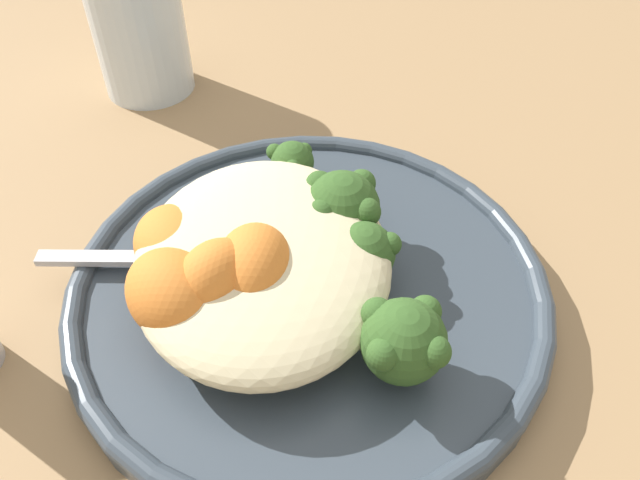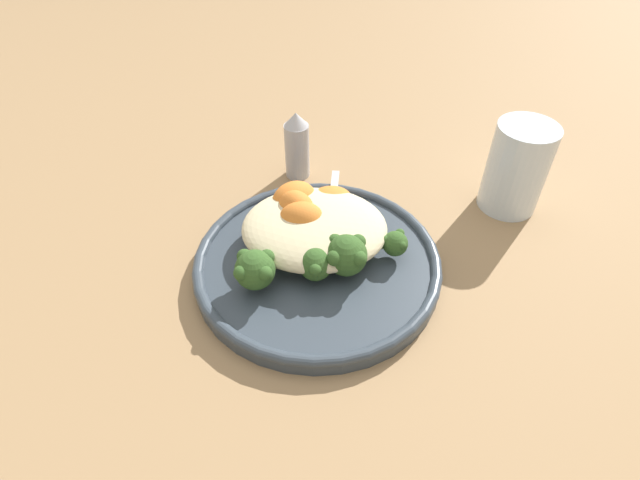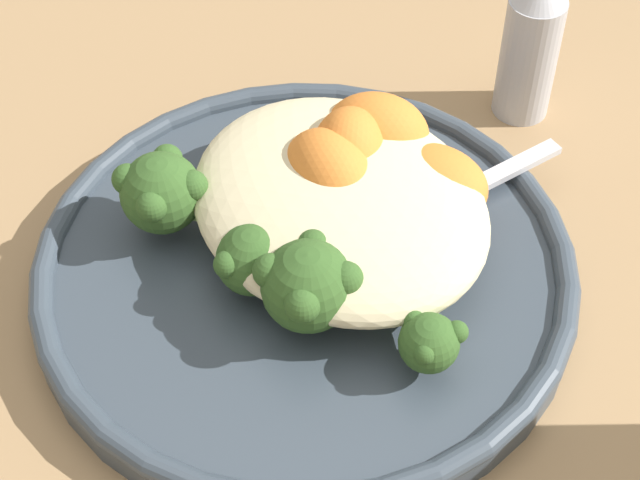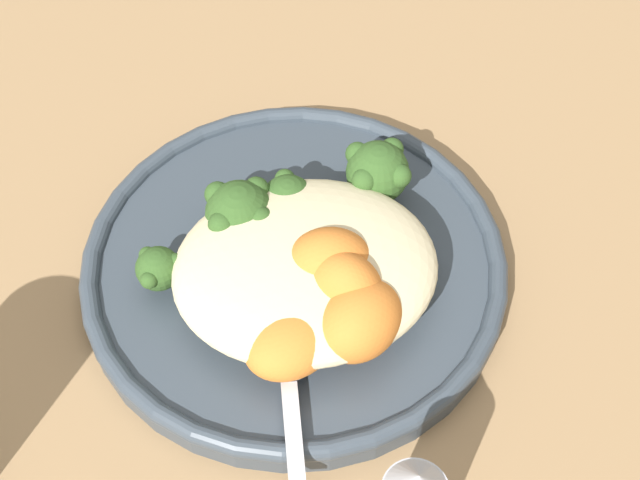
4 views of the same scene
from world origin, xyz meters
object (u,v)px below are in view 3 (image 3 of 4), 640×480
object	(u,v)px
broccoli_stalk_1	(268,251)
sweet_potato_chunk_2	(376,135)
quinoa_mound	(339,203)
sweet_potato_chunk_0	(428,180)
broccoli_stalk_0	(183,195)
broccoli_stalk_2	(312,275)
plate	(305,270)
salt_shaker	(531,46)
broccoli_stalk_3	(406,305)
sweet_potato_chunk_3	(348,154)
spoon	(452,196)
sweet_potato_chunk_1	(328,177)

from	to	relation	value
broccoli_stalk_1	sweet_potato_chunk_2	distance (m)	0.09
quinoa_mound	sweet_potato_chunk_0	bearing A→B (deg)	74.58
sweet_potato_chunk_0	broccoli_stalk_0	bearing A→B (deg)	-121.69
broccoli_stalk_2	plate	bearing A→B (deg)	-158.27
sweet_potato_chunk_2	salt_shaker	world-z (taller)	salt_shaker
broccoli_stalk_0	sweet_potato_chunk_2	xyz separation A→B (m)	(0.03, 0.10, 0.00)
broccoli_stalk_3	sweet_potato_chunk_2	world-z (taller)	sweet_potato_chunk_2
sweet_potato_chunk_0	sweet_potato_chunk_2	xyz separation A→B (m)	(-0.04, -0.00, 0.00)
sweet_potato_chunk_2	sweet_potato_chunk_3	size ratio (longest dim) A/B	1.12
plate	salt_shaker	distance (m)	0.18
quinoa_mound	salt_shaker	distance (m)	0.15
broccoli_stalk_2	sweet_potato_chunk_0	size ratio (longest dim) A/B	1.56
sweet_potato_chunk_0	sweet_potato_chunk_2	distance (m)	0.04
quinoa_mound	sweet_potato_chunk_0	size ratio (longest dim) A/B	2.75
broccoli_stalk_3	sweet_potato_chunk_3	world-z (taller)	sweet_potato_chunk_3
sweet_potato_chunk_3	spoon	world-z (taller)	sweet_potato_chunk_3
plate	broccoli_stalk_2	world-z (taller)	broccoli_stalk_2
broccoli_stalk_2	salt_shaker	world-z (taller)	salt_shaker
sweet_potato_chunk_2	sweet_potato_chunk_3	distance (m)	0.02
broccoli_stalk_0	broccoli_stalk_1	size ratio (longest dim) A/B	1.21
broccoli_stalk_1	spoon	world-z (taller)	broccoli_stalk_1
quinoa_mound	plate	bearing A→B (deg)	-81.35
spoon	salt_shaker	world-z (taller)	salt_shaker
broccoli_stalk_1	sweet_potato_chunk_1	world-z (taller)	sweet_potato_chunk_1
quinoa_mound	broccoli_stalk_2	bearing A→B (deg)	-52.85
broccoli_stalk_0	salt_shaker	size ratio (longest dim) A/B	1.12
salt_shaker	broccoli_stalk_3	bearing A→B (deg)	-61.43
plate	quinoa_mound	xyz separation A→B (m)	(-0.00, 0.02, 0.03)
plate	sweet_potato_chunk_0	world-z (taller)	sweet_potato_chunk_0
sweet_potato_chunk_1	broccoli_stalk_0	bearing A→B (deg)	-121.77
broccoli_stalk_2	broccoli_stalk_1	bearing A→B (deg)	-118.73
sweet_potato_chunk_2	sweet_potato_chunk_3	xyz separation A→B (m)	(0.00, -0.02, 0.00)
broccoli_stalk_0	sweet_potato_chunk_1	distance (m)	0.07
broccoli_stalk_2	sweet_potato_chunk_3	world-z (taller)	sweet_potato_chunk_3
broccoli_stalk_0	sweet_potato_chunk_1	world-z (taller)	sweet_potato_chunk_1
broccoli_stalk_1	spoon	size ratio (longest dim) A/B	0.87
broccoli_stalk_1	sweet_potato_chunk_0	bearing A→B (deg)	163.63
plate	sweet_potato_chunk_0	xyz separation A→B (m)	(0.01, 0.07, 0.03)
sweet_potato_chunk_1	sweet_potato_chunk_3	size ratio (longest dim) A/B	1.09
broccoli_stalk_2	spoon	bearing A→B (deg)	146.82
sweet_potato_chunk_0	sweet_potato_chunk_3	world-z (taller)	sweet_potato_chunk_3
plate	quinoa_mound	bearing A→B (deg)	98.65
broccoli_stalk_2	broccoli_stalk_3	xyz separation A→B (m)	(0.03, 0.03, -0.01)
broccoli_stalk_0	broccoli_stalk_1	xyz separation A→B (m)	(0.05, 0.01, -0.00)
quinoa_mound	broccoli_stalk_2	distance (m)	0.05
sweet_potato_chunk_0	sweet_potato_chunk_1	distance (m)	0.05
sweet_potato_chunk_0	sweet_potato_chunk_2	size ratio (longest dim) A/B	1.05
plate	broccoli_stalk_1	size ratio (longest dim) A/B	3.09
broccoli_stalk_1	plate	bearing A→B (deg)	163.59
broccoli_stalk_3	sweet_potato_chunk_2	distance (m)	0.10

